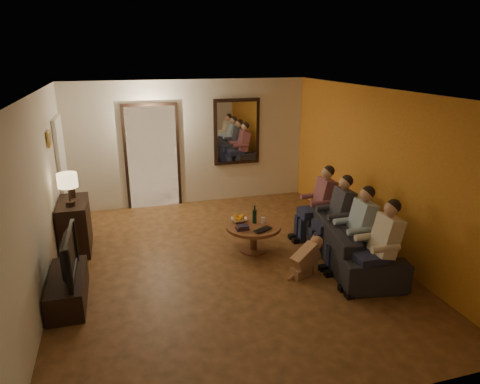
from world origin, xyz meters
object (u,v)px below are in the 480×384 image
object	(u,v)px
sofa	(351,240)
person_d	(320,206)
wine_bottle	(255,214)
tv	(63,255)
dresser	(75,226)
dog	(306,257)
laptop	(265,231)
person_b	(357,232)
bowl	(239,220)
tv_stand	(68,289)
table_lamp	(69,190)
person_a	(381,250)
coffee_table	(253,238)
person_c	(337,218)

from	to	relation	value
sofa	person_d	xyz separation A→B (m)	(-0.10, 0.90, 0.27)
wine_bottle	tv	bearing A→B (deg)	-163.10
dresser	dog	xyz separation A→B (m)	(3.29, -1.82, -0.14)
sofa	wine_bottle	size ratio (longest dim) A/B	7.28
person_d	laptop	distance (m)	1.26
person_b	person_d	distance (m)	1.20
dog	bowl	xyz separation A→B (m)	(-0.68, 1.16, 0.20)
dresser	wine_bottle	distance (m)	2.94
dresser	tv_stand	world-z (taller)	dresser
tv	person_b	bearing A→B (deg)	-93.66
table_lamp	sofa	size ratio (longest dim) A/B	0.24
wine_bottle	laptop	distance (m)	0.41
person_b	person_d	world-z (taller)	same
dog	laptop	distance (m)	0.80
wine_bottle	sofa	bearing A→B (deg)	-31.85
wine_bottle	table_lamp	bearing A→B (deg)	168.94
dresser	person_a	size ratio (longest dim) A/B	0.79
dresser	table_lamp	distance (m)	0.72
table_lamp	tv_stand	size ratio (longest dim) A/B	0.48
person_a	table_lamp	bearing A→B (deg)	150.71
wine_bottle	coffee_table	bearing A→B (deg)	-116.57
person_c	dog	size ratio (longest dim) A/B	2.14
person_d	laptop	xyz separation A→B (m)	(-1.17, -0.46, -0.14)
table_lamp	person_d	size ratio (longest dim) A/B	0.45
coffee_table	laptop	distance (m)	0.38
coffee_table	laptop	xyz separation A→B (m)	(0.10, -0.28, 0.24)
tv_stand	person_c	world-z (taller)	person_c
person_d	tv_stand	bearing A→B (deg)	-166.94
table_lamp	person_a	xyz separation A→B (m)	(4.05, -2.27, -0.51)
table_lamp	tv_stand	world-z (taller)	table_lamp
table_lamp	coffee_table	bearing A→B (deg)	-13.22
sofa	dresser	bearing A→B (deg)	79.00
person_c	laptop	bearing A→B (deg)	173.16
dresser	coffee_table	bearing A→B (deg)	-17.42
table_lamp	dog	bearing A→B (deg)	-25.93
person_b	coffee_table	size ratio (longest dim) A/B	1.34
person_c	dog	world-z (taller)	person_c
tv	dog	size ratio (longest dim) A/B	1.81
person_a	bowl	world-z (taller)	person_a
sofa	wine_bottle	bearing A→B (deg)	68.14
dresser	sofa	world-z (taller)	dresser
sofa	person_a	world-z (taller)	person_a
person_d	person_c	bearing A→B (deg)	-90.00
person_b	dresser	bearing A→B (deg)	154.96
sofa	person_c	xyz separation A→B (m)	(-0.10, 0.30, 0.27)
tv_stand	person_a	distance (m)	4.17
dresser	person_b	distance (m)	4.48
tv	wine_bottle	bearing A→B (deg)	-73.10
dresser	person_c	world-z (taller)	person_c
coffee_table	wine_bottle	size ratio (longest dim) A/B	2.88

